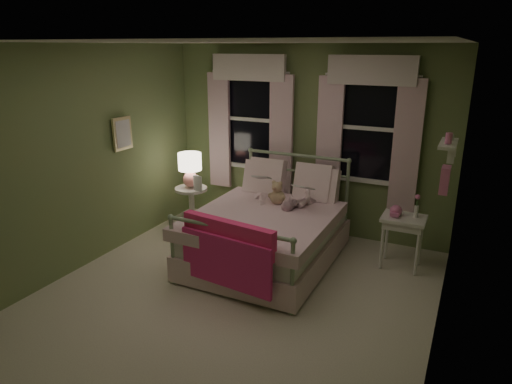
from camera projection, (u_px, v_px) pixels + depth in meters
The scene contains 18 objects.
room_shell at pixel (235, 179), 4.54m from camera, with size 4.20×4.20×4.20m.
bed at pixel (268, 232), 5.61m from camera, with size 1.58×2.04×1.18m.
pink_throw at pixel (227, 247), 4.66m from camera, with size 1.10×0.27×0.71m.
child_left at pixel (263, 180), 5.93m from camera, with size 0.24×0.16×0.66m, color #F7D1DD.
child_right at pixel (303, 181), 5.68m from camera, with size 0.38×0.30×0.78m, color #F7D1DD.
book_left at pixel (254, 180), 5.70m from camera, with size 0.20×0.27×0.03m, color beige.
book_right at pixel (296, 190), 5.48m from camera, with size 0.20×0.27×0.02m, color beige.
teddy_bear at pixel (277, 194), 5.71m from camera, with size 0.23×0.19×0.31m.
nightstand_left at pixel (192, 203), 6.53m from camera, with size 0.46×0.46×0.65m.
table_lamp at pixel (190, 167), 6.37m from camera, with size 0.33×0.33×0.49m.
book_nightstand at pixel (194, 189), 6.35m from camera, with size 0.16×0.22×0.02m, color beige.
nightstand_right at pixel (403, 225), 5.39m from camera, with size 0.50×0.40×0.64m.
pink_toy at pixel (396, 211), 5.38m from camera, with size 0.14×0.18×0.14m.
bud_vase at pixel (417, 206), 5.31m from camera, with size 0.06×0.06×0.28m.
window_left at pixel (250, 115), 6.54m from camera, with size 1.34×0.13×1.96m.
window_right at pixel (368, 123), 5.83m from camera, with size 1.34×0.13×1.96m.
wall_shelf at pixel (447, 162), 4.29m from camera, with size 0.15×0.50×0.60m.
framed_picture at pixel (122, 134), 5.81m from camera, with size 0.03×0.32×0.42m.
Camera 1 is at (2.10, -3.83, 2.57)m, focal length 32.00 mm.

